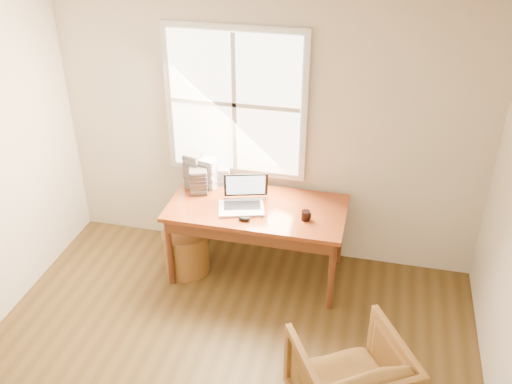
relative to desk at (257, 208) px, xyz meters
The scene contains 11 objects.
room_shell 1.74m from the desk, 90.77° to the right, with size 4.04×4.54×2.64m.
desk is the anchor object (origin of this frame).
armchair 1.79m from the desk, 55.30° to the right, with size 0.72×0.74×0.67m, color brown.
wicker_stool 0.85m from the desk, behind, with size 0.42×0.42×0.42m, color brown.
laptop 0.22m from the desk, 147.26° to the right, with size 0.38×0.40×0.28m, color silver, non-canonical shape.
mouse 0.26m from the desk, 102.24° to the right, with size 0.11×0.07×0.04m, color black.
coffee_mug 0.48m from the desk, 14.42° to the right, with size 0.08×0.08×0.09m, color black.
cd_stack_a 0.60m from the desk, 155.62° to the left, with size 0.15×0.13×0.30m, color silver.
cd_stack_b 0.61m from the desk, 169.21° to the left, with size 0.16×0.14×0.24m, color #242529.
cd_stack_c 0.74m from the desk, 161.20° to the left, with size 0.15×0.13×0.34m, color #9899A5.
cd_stack_d 0.54m from the desk, 142.09° to the left, with size 0.13×0.12×0.17m, color silver.
Camera 1 is at (1.00, -2.45, 3.46)m, focal length 40.00 mm.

